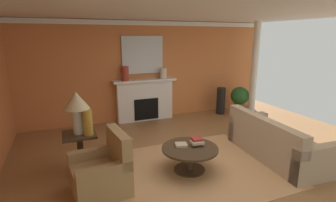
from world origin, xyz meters
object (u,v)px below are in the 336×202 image
(mantel_mirror, at_px, (143,55))
(vase_tall_corner, at_px, (221,101))
(table_lamp, at_px, (77,105))
(vase_mantel_left, at_px, (125,74))
(armchair_near_window, at_px, (102,174))
(potted_plant, at_px, (240,98))
(vase_on_side_table, at_px, (88,122))
(fireplace, at_px, (145,101))
(vase_mantel_right, at_px, (163,73))
(sofa, at_px, (274,143))
(coffee_table, at_px, (190,153))
(side_table, at_px, (80,149))

(mantel_mirror, bearing_deg, vase_tall_corner, -10.07)
(mantel_mirror, bearing_deg, table_lamp, -127.97)
(vase_mantel_left, bearing_deg, armchair_near_window, -109.81)
(vase_mantel_left, relative_size, potted_plant, 0.47)
(vase_on_side_table, bearing_deg, fireplace, 54.23)
(vase_mantel_right, bearing_deg, sofa, -71.24)
(coffee_table, distance_m, vase_tall_corner, 3.79)
(side_table, relative_size, vase_tall_corner, 0.85)
(side_table, distance_m, vase_tall_corner, 4.78)
(armchair_near_window, bearing_deg, side_table, 106.98)
(vase_mantel_left, bearing_deg, potted_plant, -6.28)
(vase_tall_corner, relative_size, vase_mantel_left, 2.11)
(mantel_mirror, relative_size, sofa, 0.54)
(sofa, height_order, vase_mantel_right, vase_mantel_right)
(side_table, bearing_deg, sofa, -14.33)
(mantel_mirror, distance_m, vase_mantel_right, 0.78)
(side_table, bearing_deg, vase_mantel_right, 42.92)
(mantel_mirror, relative_size, coffee_table, 1.18)
(fireplace, height_order, vase_mantel_left, vase_mantel_left)
(armchair_near_window, distance_m, table_lamp, 1.27)
(side_table, xyz_separation_m, table_lamp, (0.00, 0.00, 0.82))
(fireplace, xyz_separation_m, mantel_mirror, (-0.00, 0.12, 1.29))
(vase_tall_corner, bearing_deg, table_lamp, -154.36)
(coffee_table, relative_size, table_lamp, 1.33)
(side_table, height_order, potted_plant, potted_plant)
(sofa, height_order, vase_mantel_left, vase_mantel_left)
(vase_mantel_left, bearing_deg, sofa, -55.79)
(mantel_mirror, distance_m, vase_mantel_left, 0.74)
(mantel_mirror, height_order, vase_mantel_right, mantel_mirror)
(side_table, relative_size, vase_mantel_right, 2.43)
(potted_plant, bearing_deg, armchair_near_window, -149.27)
(vase_tall_corner, relative_size, potted_plant, 0.99)
(side_table, bearing_deg, armchair_near_window, -73.02)
(mantel_mirror, height_order, vase_mantel_left, mantel_mirror)
(fireplace, bearing_deg, vase_mantel_left, -174.86)
(coffee_table, bearing_deg, vase_on_side_table, 158.55)
(armchair_near_window, bearing_deg, vase_mantel_left, 70.19)
(armchair_near_window, relative_size, vase_mantel_right, 3.29)
(coffee_table, relative_size, vase_tall_corner, 1.21)
(fireplace, xyz_separation_m, coffee_table, (-0.15, -3.13, -0.23))
(vase_mantel_right, xyz_separation_m, vase_tall_corner, (1.82, -0.25, -0.92))
(side_table, xyz_separation_m, vase_on_side_table, (0.15, -0.12, 0.52))
(fireplace, height_order, table_lamp, table_lamp)
(vase_tall_corner, distance_m, potted_plant, 0.62)
(armchair_near_window, relative_size, vase_on_side_table, 2.12)
(table_lamp, relative_size, potted_plant, 0.90)
(fireplace, relative_size, mantel_mirror, 1.53)
(sofa, relative_size, table_lamp, 2.88)
(coffee_table, height_order, vase_tall_corner, vase_tall_corner)
(coffee_table, bearing_deg, potted_plant, 40.84)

